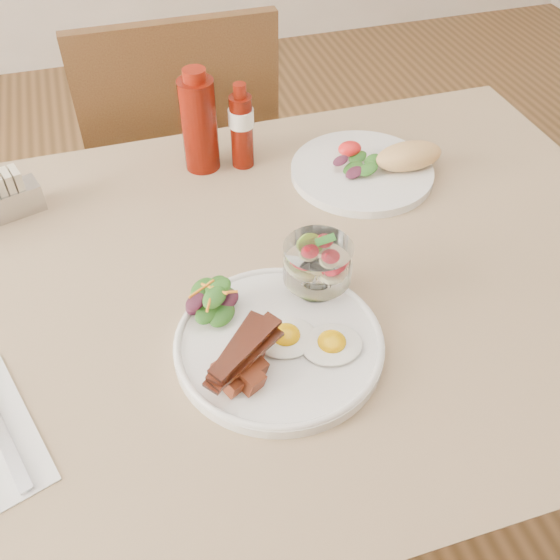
% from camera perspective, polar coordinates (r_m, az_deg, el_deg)
% --- Properties ---
extents(table, '(1.33, 0.88, 0.75)m').
position_cam_1_polar(table, '(0.99, -2.67, -3.80)').
color(table, brown).
rests_on(table, ground).
extents(chair_far, '(0.42, 0.42, 0.93)m').
position_cam_1_polar(chair_far, '(1.58, -8.91, 10.09)').
color(chair_far, brown).
rests_on(chair_far, ground).
extents(main_plate, '(0.28, 0.28, 0.02)m').
position_cam_1_polar(main_plate, '(0.84, -0.10, -5.88)').
color(main_plate, white).
rests_on(main_plate, table).
extents(fried_eggs, '(0.15, 0.11, 0.02)m').
position_cam_1_polar(fried_eggs, '(0.82, 2.65, -5.49)').
color(fried_eggs, white).
rests_on(fried_eggs, main_plate).
extents(bacon_potato_pile, '(0.11, 0.10, 0.05)m').
position_cam_1_polar(bacon_potato_pile, '(0.78, -3.45, -7.49)').
color(bacon_potato_pile, maroon).
rests_on(bacon_potato_pile, main_plate).
extents(side_salad, '(0.08, 0.08, 0.04)m').
position_cam_1_polar(side_salad, '(0.85, -6.13, -1.95)').
color(side_salad, '#1B5115').
rests_on(side_salad, main_plate).
extents(fruit_cup, '(0.10, 0.10, 0.10)m').
position_cam_1_polar(fruit_cup, '(0.86, 3.45, 1.60)').
color(fruit_cup, white).
rests_on(fruit_cup, main_plate).
extents(second_plate, '(0.27, 0.26, 0.06)m').
position_cam_1_polar(second_plate, '(1.15, 8.51, 10.22)').
color(second_plate, white).
rests_on(second_plate, table).
extents(ketchup_bottle, '(0.06, 0.06, 0.19)m').
position_cam_1_polar(ketchup_bottle, '(1.13, -7.41, 14.02)').
color(ketchup_bottle, '#580D05').
rests_on(ketchup_bottle, table).
extents(hot_sauce_bottle, '(0.06, 0.06, 0.16)m').
position_cam_1_polar(hot_sauce_bottle, '(1.13, -3.54, 13.78)').
color(hot_sauce_bottle, '#580D05').
rests_on(hot_sauce_bottle, table).
extents(sugar_caddy, '(0.10, 0.07, 0.08)m').
position_cam_1_polar(sugar_caddy, '(1.13, -23.33, 7.09)').
color(sugar_caddy, '#ADAEB2').
rests_on(sugar_caddy, table).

